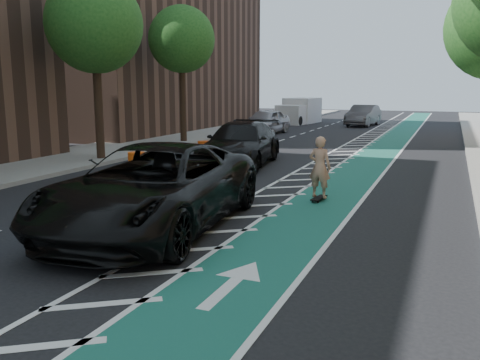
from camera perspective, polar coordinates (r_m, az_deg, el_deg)
The scene contains 19 objects.
ground at distance 12.30m, azimuth -8.83°, elevation -5.05°, with size 120.00×120.00×0.00m, color black.
bike_lane at distance 20.61m, azimuth 13.24°, elevation 1.14°, with size 2.00×90.00×0.01m, color #18574B.
buffer_strip at distance 20.90m, azimuth 9.19°, elevation 1.41°, with size 1.40×90.00×0.01m, color silver.
sidewalk_left at distance 25.71m, azimuth -15.42°, elevation 3.03°, with size 5.00×90.00×0.15m, color gray.
curb_right at distance 20.36m, azimuth 24.56°, elevation 0.56°, with size 0.12×90.00×0.16m, color gray.
curb_left at distance 24.29m, azimuth -10.84°, elevation 2.81°, with size 0.12×90.00×0.16m, color gray.
building_left_far at distance 41.92m, azimuth -12.84°, elevation 18.17°, with size 14.00×22.00×18.00m, color brown.
tree_l_c at distance 23.08m, azimuth -16.02°, elevation 16.37°, with size 4.20×4.20×7.90m.
tree_l_d at distance 29.77m, azimuth -6.10°, elevation 15.32°, with size 4.20×4.20×7.90m.
skateboard at distance 14.83m, azimuth 8.84°, elevation -2.01°, with size 0.32×0.83×0.11m.
skateboarder at distance 14.66m, azimuth 8.94°, elevation 1.45°, with size 0.65×0.42×1.77m, color tan.
suv_near at distance 11.85m, azimuth -9.63°, elevation -0.83°, with size 3.23×7.01×1.95m, color black.
suv_far at distance 21.12m, azimuth 0.06°, elevation 4.06°, with size 2.49×6.13×1.78m, color black.
car_silver at distance 35.03m, azimuth 2.89°, elevation 6.58°, with size 2.00×4.98×1.70m, color #ABAAB0.
car_grey at distance 43.29m, azimuth 13.67°, elevation 7.07°, with size 1.80×5.16×1.70m, color #56555A.
box_truck at distance 45.25m, azimuth 6.68°, elevation 7.63°, with size 2.87×5.45×2.18m.
barrel_a at distance 18.06m, azimuth -11.52°, elevation 1.40°, with size 0.74×0.74×1.00m.
barrel_b at distance 22.10m, azimuth -4.07°, elevation 3.13°, with size 0.67×0.67×0.91m.
barrel_c at distance 26.78m, azimuth -0.05°, elevation 4.46°, with size 0.67×0.67×0.91m.
Camera 1 is at (6.22, -10.09, 3.29)m, focal length 38.00 mm.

